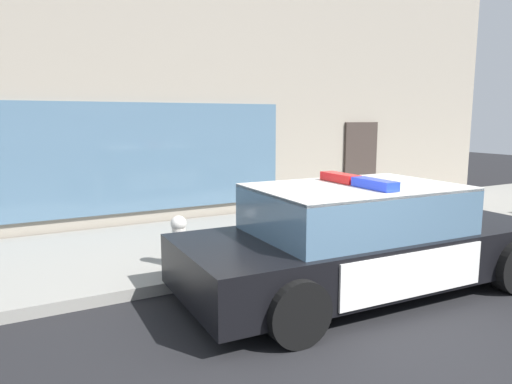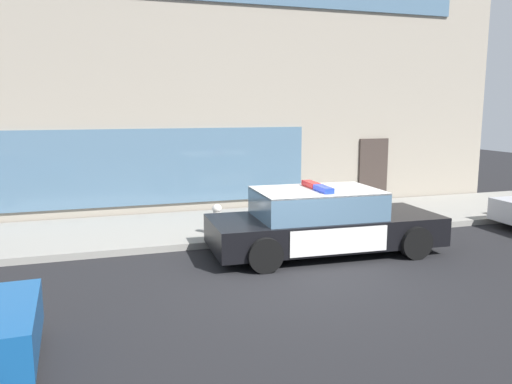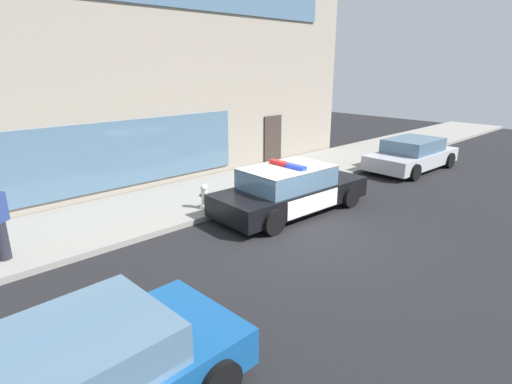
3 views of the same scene
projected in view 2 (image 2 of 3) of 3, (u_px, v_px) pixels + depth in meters
The scene contains 5 objects.
ground at pixel (299, 279), 9.22m from camera, with size 48.00×48.00×0.00m, color black.
sidewalk at pixel (236, 225), 13.15m from camera, with size 48.00×3.49×0.15m, color gray.
storefront_building at pixel (154, 66), 17.81m from camera, with size 20.81×8.76×8.97m.
police_cruiser at pixel (322, 222), 10.77m from camera, with size 4.95×2.24×1.49m.
fire_hydrant at pixel (217, 220), 11.74m from camera, with size 0.34×0.39×0.73m.
Camera 2 is at (-3.48, -8.16, 3.07)m, focal length 35.70 mm.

